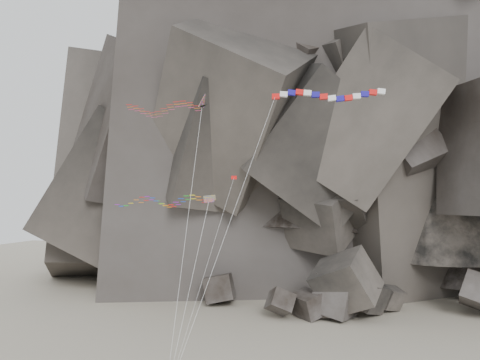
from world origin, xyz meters
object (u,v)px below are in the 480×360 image
(parafoil_kite, at_px, (158,201))
(banner_kite, at_px, (327,96))
(pennant_kite, at_px, (222,217))
(delta_kite, at_px, (160,108))

(parafoil_kite, bearing_deg, banner_kite, -3.00)
(parafoil_kite, distance_m, pennant_kite, 8.05)
(delta_kite, bearing_deg, pennant_kite, -7.43)
(banner_kite, xyz_separation_m, pennant_kite, (-10.41, -4.10, -12.76))
(banner_kite, height_order, parafoil_kite, banner_kite)
(banner_kite, distance_m, parafoil_kite, 21.55)
(delta_kite, relative_size, parafoil_kite, 1.60)
(pennant_kite, bearing_deg, parafoil_kite, 155.78)
(parafoil_kite, height_order, pennant_kite, pennant_kite)
(delta_kite, distance_m, pennant_kite, 14.01)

